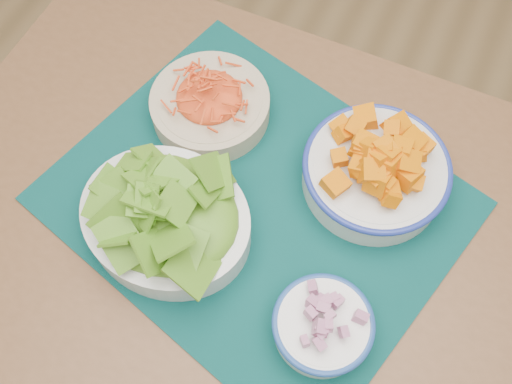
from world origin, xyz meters
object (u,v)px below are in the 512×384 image
Objects in this scene: squash_bowl at (377,167)px; lettuce_bowl at (165,214)px; placemat at (256,201)px; carrot_bowl at (210,102)px; onion_bowl at (323,325)px; table at (270,247)px.

lettuce_bowl is at bearing -141.24° from squash_bowl.
lettuce_bowl reaches higher than placemat.
squash_bowl is (0.15, 0.11, 0.05)m from placemat.
placemat is 0.15m from lettuce_bowl.
carrot_bowl is 0.29m from squash_bowl.
placemat is 2.08× the size of squash_bowl.
carrot_bowl is at bearing 177.93° from squash_bowl.
lettuce_bowl is 0.27m from onion_bowl.
carrot_bowl reaches higher than table.
squash_bowl is at bearing 49.95° from placemat.
lettuce_bowl is (-0.25, -0.20, 0.00)m from squash_bowl.
placemat is 0.18m from carrot_bowl.
table is at bearing 136.52° from onion_bowl.
carrot_bowl is (-0.17, 0.14, 0.15)m from table.
table is 0.24m from squash_bowl.
placemat is 0.23m from onion_bowl.
table is 4.70× the size of carrot_bowl.
lettuce_bowl is (0.04, -0.21, 0.02)m from carrot_bowl.
lettuce_bowl reaches higher than squash_bowl.
carrot_bowl is 0.87× the size of lettuce_bowl.
carrot_bowl reaches higher than placemat.
table is 4.01× the size of squash_bowl.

